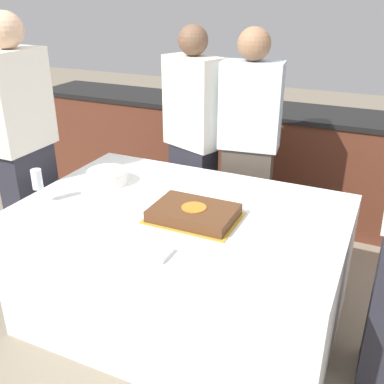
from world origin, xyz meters
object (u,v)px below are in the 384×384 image
(cake, at_px, (194,213))
(plate_stack, at_px, (107,177))
(person_seated_left, at_px, (25,154))
(person_standing_back, at_px, (193,143))
(person_cutting_cake, at_px, (248,150))
(wine_glass, at_px, (37,181))

(cake, height_order, plate_stack, plate_stack)
(cake, distance_m, person_seated_left, 1.19)
(cake, relative_size, person_standing_back, 0.28)
(plate_stack, xyz_separation_m, person_cutting_cake, (0.66, 0.68, 0.05))
(person_seated_left, bearing_deg, person_cutting_cake, -56.57)
(cake, distance_m, person_standing_back, 0.96)
(cake, xyz_separation_m, person_cutting_cake, (0.00, 0.87, 0.06))
(cake, xyz_separation_m, person_standing_back, (-0.41, 0.87, 0.06))
(person_cutting_cake, xyz_separation_m, person_seated_left, (-1.18, -0.78, 0.05))
(person_cutting_cake, bearing_deg, person_standing_back, -7.67)
(person_seated_left, relative_size, person_standing_back, 1.06)
(person_seated_left, bearing_deg, wine_glass, -128.96)
(plate_stack, distance_m, person_seated_left, 0.54)
(cake, relative_size, person_cutting_cake, 0.28)
(cake, height_order, person_cutting_cake, person_cutting_cake)
(person_standing_back, bearing_deg, plate_stack, 90.24)
(plate_stack, height_order, person_seated_left, person_seated_left)
(cake, height_order, person_seated_left, person_seated_left)
(wine_glass, bearing_deg, person_cutting_cake, 51.61)
(wine_glass, distance_m, person_seated_left, 0.44)
(wine_glass, bearing_deg, plate_stack, 65.05)
(person_standing_back, bearing_deg, wine_glass, 88.69)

